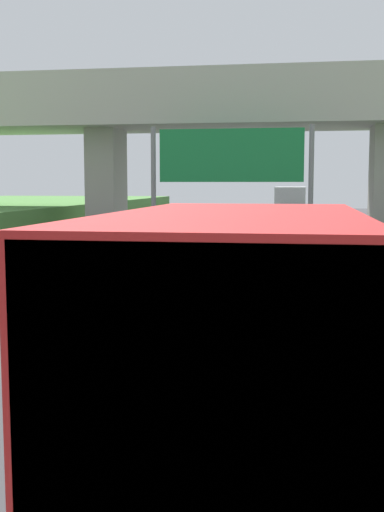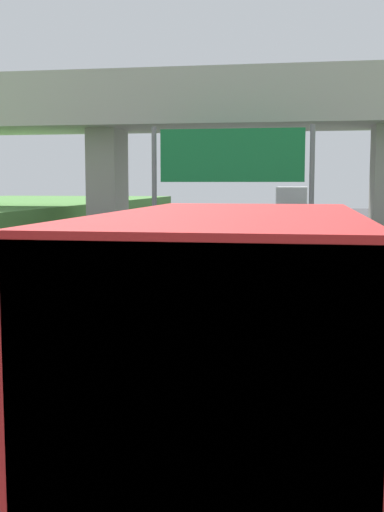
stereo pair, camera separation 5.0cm
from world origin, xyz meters
name	(u,v)px [view 1 (the left image)]	position (x,y,z in m)	size (l,w,h in m)	color
lane_centre_stripe	(226,290)	(0.00, 22.94, 0.00)	(0.20, 85.87, 0.01)	white
overpass_bridge	(242,122)	(0.00, 28.67, 6.29)	(40.00, 4.80, 8.26)	#ADA89E
overhead_highway_sign	(231,167)	(0.00, 24.19, 4.29)	(5.88, 0.18, 5.76)	slate
truck_red	(244,346)	(1.94, 7.65, 1.93)	(2.44, 7.30, 3.44)	black
truck_white	(290,206)	(1.68, 52.60, 1.93)	(2.44, 7.30, 3.44)	black
car_blue	(291,230)	(1.90, 40.77, 0.86)	(1.86, 4.10, 1.72)	#233D9E
construction_barrel_4	(50,271)	(-6.70, 23.55, 0.46)	(0.57, 0.57, 0.90)	orange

